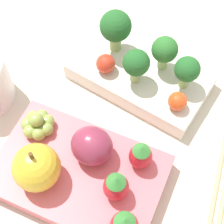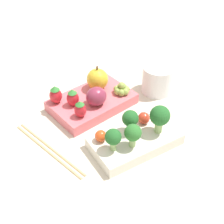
{
  "view_description": "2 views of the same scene",
  "coord_description": "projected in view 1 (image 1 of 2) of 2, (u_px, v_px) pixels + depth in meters",
  "views": [
    {
      "loc": [
        0.1,
        -0.2,
        0.42
      ],
      "look_at": [
        -0.01,
        -0.01,
        0.04
      ],
      "focal_mm": 60.0,
      "sensor_mm": 36.0,
      "label": 1
    },
    {
      "loc": [
        0.29,
        0.42,
        0.46
      ],
      "look_at": [
        -0.01,
        -0.01,
        0.04
      ],
      "focal_mm": 50.0,
      "sensor_mm": 36.0,
      "label": 2
    }
  ],
  "objects": [
    {
      "name": "chopsticks_pair",
      "position": [
        222.0,
        186.0,
        0.43
      ],
      "size": [
        0.06,
        0.21,
        0.01
      ],
      "color": "tan",
      "rests_on": "ground_plane"
    },
    {
      "name": "bento_box_savoury",
      "position": [
        140.0,
        75.0,
        0.5
      ],
      "size": [
        0.19,
        0.11,
        0.03
      ],
      "color": "silver",
      "rests_on": "ground_plane"
    },
    {
      "name": "apple",
      "position": [
        36.0,
        168.0,
        0.39
      ],
      "size": [
        0.05,
        0.05,
        0.06
      ],
      "color": "gold",
      "rests_on": "bento_box_fruit"
    },
    {
      "name": "broccoli_floret_3",
      "position": [
        165.0,
        51.0,
        0.47
      ],
      "size": [
        0.03,
        0.03,
        0.05
      ],
      "color": "#93B770",
      "rests_on": "bento_box_savoury"
    },
    {
      "name": "plum",
      "position": [
        92.0,
        146.0,
        0.41
      ],
      "size": [
        0.05,
        0.04,
        0.04
      ],
      "color": "#892D47",
      "rests_on": "bento_box_fruit"
    },
    {
      "name": "strawberry_0",
      "position": [
        141.0,
        155.0,
        0.41
      ],
      "size": [
        0.03,
        0.03,
        0.04
      ],
      "color": "red",
      "rests_on": "bento_box_fruit"
    },
    {
      "name": "ground_plane",
      "position": [
        123.0,
        127.0,
        0.48
      ],
      "size": [
        4.0,
        4.0,
        0.0
      ],
      "primitive_type": "plane",
      "color": "beige"
    },
    {
      "name": "broccoli_floret_0",
      "position": [
        136.0,
        64.0,
        0.46
      ],
      "size": [
        0.03,
        0.03,
        0.05
      ],
      "color": "#93B770",
      "rests_on": "bento_box_savoury"
    },
    {
      "name": "strawberry_2",
      "position": [
        116.0,
        186.0,
        0.39
      ],
      "size": [
        0.03,
        0.03,
        0.04
      ],
      "color": "red",
      "rests_on": "bento_box_fruit"
    },
    {
      "name": "grape_cluster",
      "position": [
        38.0,
        124.0,
        0.44
      ],
      "size": [
        0.04,
        0.04,
        0.03
      ],
      "color": "#8EA84C",
      "rests_on": "bento_box_fruit"
    },
    {
      "name": "broccoli_floret_2",
      "position": [
        187.0,
        70.0,
        0.45
      ],
      "size": [
        0.03,
        0.03,
        0.05
      ],
      "color": "#93B770",
      "rests_on": "bento_box_savoury"
    },
    {
      "name": "cherry_tomato_1",
      "position": [
        178.0,
        101.0,
        0.45
      ],
      "size": [
        0.02,
        0.02,
        0.02
      ],
      "color": "#DB4C1E",
      "rests_on": "bento_box_savoury"
    },
    {
      "name": "cherry_tomato_0",
      "position": [
        106.0,
        64.0,
        0.48
      ],
      "size": [
        0.03,
        0.03,
        0.03
      ],
      "color": "red",
      "rests_on": "bento_box_savoury"
    },
    {
      "name": "broccoli_floret_1",
      "position": [
        116.0,
        27.0,
        0.48
      ],
      "size": [
        0.04,
        0.04,
        0.06
      ],
      "color": "#93B770",
      "rests_on": "bento_box_savoury"
    },
    {
      "name": "bento_box_fruit",
      "position": [
        79.0,
        175.0,
        0.43
      ],
      "size": [
        0.2,
        0.14,
        0.03
      ],
      "color": "#DB6670",
      "rests_on": "ground_plane"
    }
  ]
}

